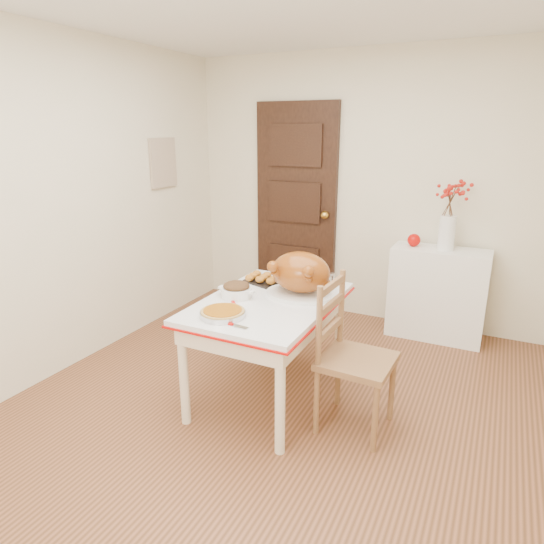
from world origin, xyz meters
The scene contains 18 objects.
floor centered at (0.00, 0.00, 0.00)m, with size 3.50×4.00×0.00m, color #54311A.
wall_back centered at (0.00, 2.00, 1.25)m, with size 3.50×0.00×2.50m, color beige.
wall_left centered at (-1.75, 0.00, 1.25)m, with size 0.00×4.00×2.50m, color beige.
door_back centered at (-0.70, 1.97, 1.03)m, with size 0.85×0.06×2.06m, color black.
photo_board centered at (-1.73, 1.20, 1.50)m, with size 0.03×0.35×0.45m, color tan.
sideboard centered at (0.76, 1.78, 0.41)m, with size 0.81×0.36×0.81m, color white.
kitchen_table centered at (-0.14, 0.23, 0.36)m, with size 0.82×1.20×0.72m, color white, non-canonical shape.
chair_oak centered at (0.50, 0.14, 0.48)m, with size 0.42×0.42×0.96m, color brown, non-canonical shape.
berry_vase centered at (0.78, 1.78, 1.12)m, with size 0.32×0.32×0.61m, color white, non-canonical shape.
apple centered at (0.51, 1.78, 0.87)m, with size 0.11×0.11×0.11m, color #BB0704.
turkey_platter centered at (0.02, 0.40, 0.87)m, with size 0.47×0.38×0.30m, color #7D3708, non-canonical shape.
pumpkin_pie centered at (-0.26, -0.15, 0.75)m, with size 0.28×0.28×0.06m, color #99510A.
stuffing_dish centered at (-0.36, 0.18, 0.77)m, with size 0.27×0.21×0.10m, color brown, non-canonical shape.
rolls_tray centered at (-0.34, 0.54, 0.75)m, with size 0.25×0.19×0.07m, color #B77320, non-canonical shape.
pie_server centered at (-0.13, -0.25, 0.72)m, with size 0.19×0.06×0.01m, color silver, non-canonical shape.
carving_knife centered at (-0.27, 0.02, 0.72)m, with size 0.23×0.05×0.01m, color silver, non-canonical shape.
drinking_glass centered at (-0.11, 0.72, 0.77)m, with size 0.06×0.06×0.10m, color white.
shaker_pair centered at (0.11, 0.70, 0.76)m, with size 0.09×0.04×0.09m, color white, non-canonical shape.
Camera 1 is at (1.18, -2.39, 1.81)m, focal length 31.06 mm.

